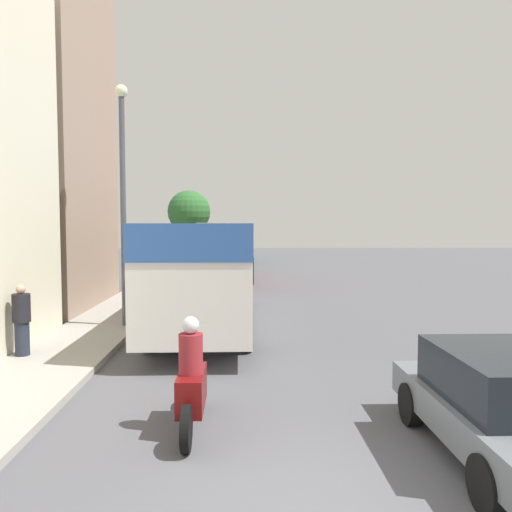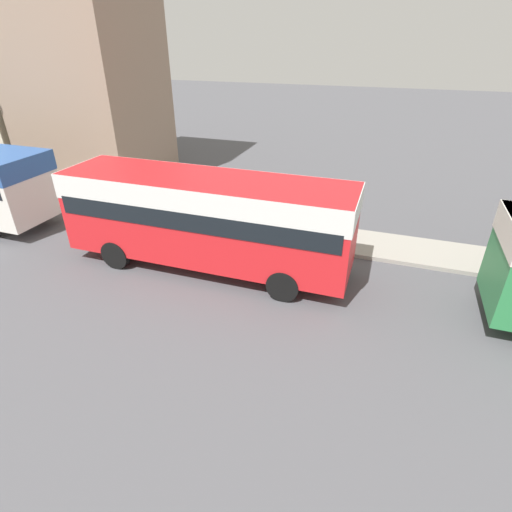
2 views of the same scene
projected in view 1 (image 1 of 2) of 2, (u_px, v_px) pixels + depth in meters
name	position (u px, v px, depth m)	size (l,w,h in m)	color
ground_plane	(330.00, 504.00, 5.51)	(120.00, 120.00, 0.00)	#515156
building_midblock	(18.00, 132.00, 17.81)	(5.43, 6.45, 12.78)	gray
bus_lead	(207.00, 259.00, 15.35)	(2.64, 10.79, 3.11)	silver
bus_following	(226.00, 243.00, 28.06)	(2.55, 9.60, 3.17)	red
bus_third_in_line	(231.00, 237.00, 42.19)	(2.56, 11.40, 3.09)	#2D8447
motorcycle_behind_lead	(191.00, 384.00, 7.49)	(0.38, 2.24, 1.73)	maroon
car_crossing	(505.00, 404.00, 6.49)	(1.84, 3.87, 1.44)	slate
pedestrian_near_curb	(22.00, 320.00, 11.15)	(0.39, 0.39, 1.60)	#232838
street_tree	(189.00, 212.00, 41.37)	(3.54, 3.54, 5.78)	brown
lamp_post	(123.00, 186.00, 14.31)	(0.36, 0.36, 6.90)	#47474C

